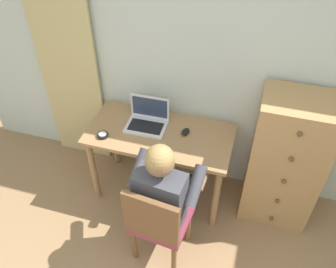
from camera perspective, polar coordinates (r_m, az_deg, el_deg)
wall_back at (r=2.92m, az=8.03°, el=10.79°), size 4.80×0.05×2.50m
curtain_panel at (r=3.33m, az=-15.97°, el=11.74°), size 0.58×0.03×2.30m
desk at (r=3.07m, az=-1.27°, el=-1.41°), size 1.22×0.60×0.75m
dresser at (r=3.09m, az=18.20°, el=-4.12°), size 0.58×0.46×1.24m
chair at (r=2.74m, az=-1.68°, el=-13.75°), size 0.46×0.44×0.87m
person_seated at (r=2.70m, az=-0.24°, el=-8.61°), size 0.57×0.61×1.18m
laptop at (r=3.05m, az=-3.30°, el=2.29°), size 0.35×0.26×0.24m
computer_mouse at (r=2.98m, az=2.80°, el=0.36°), size 0.08×0.11×0.03m
desk_clock at (r=3.00m, az=-10.37°, el=-0.18°), size 0.09×0.09×0.03m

